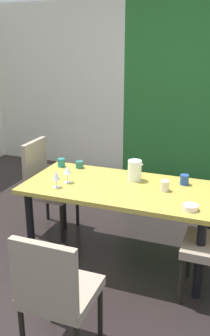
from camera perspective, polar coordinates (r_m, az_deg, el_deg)
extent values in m
cube|color=black|center=(3.53, -4.60, -15.30)|extent=(5.63, 5.75, 0.02)
cube|color=silver|center=(6.22, -7.51, 12.27)|extent=(2.35, 0.10, 2.52)
cube|color=#AD993D|center=(3.36, 2.42, -3.07)|extent=(1.73, 0.85, 0.04)
cylinder|color=black|center=(4.06, -6.47, -4.77)|extent=(0.07, 0.07, 0.69)
cylinder|color=black|center=(3.67, 15.52, -8.07)|extent=(0.07, 0.07, 0.69)
cylinder|color=black|center=(3.55, -11.32, -8.69)|extent=(0.07, 0.07, 0.69)
cylinder|color=black|center=(3.10, 14.18, -13.33)|extent=(0.07, 0.07, 0.69)
cylinder|color=black|center=(3.08, 11.54, -16.57)|extent=(0.04, 0.04, 0.41)
cylinder|color=black|center=(3.39, 12.68, -12.98)|extent=(0.04, 0.04, 0.41)
cube|color=gray|center=(2.54, -6.64, -18.25)|extent=(0.44, 0.44, 0.07)
cube|color=gray|center=(2.26, -9.28, -16.35)|extent=(0.42, 0.05, 0.46)
cylinder|color=black|center=(2.89, -8.17, -19.01)|extent=(0.04, 0.04, 0.41)
cylinder|color=black|center=(2.76, -0.74, -20.94)|extent=(0.04, 0.04, 0.41)
cylinder|color=black|center=(2.65, -12.47, -23.54)|extent=(0.04, 0.04, 0.41)
cube|color=gray|center=(4.02, -7.91, -3.60)|extent=(0.44, 0.44, 0.07)
cube|color=gray|center=(4.02, -10.59, 0.36)|extent=(0.05, 0.42, 0.54)
cylinder|color=black|center=(4.19, -4.22, -6.07)|extent=(0.04, 0.04, 0.41)
cylinder|color=black|center=(3.88, -6.61, -8.27)|extent=(0.04, 0.04, 0.41)
cylinder|color=black|center=(4.35, -8.78, -5.26)|extent=(0.04, 0.04, 0.41)
cylinder|color=black|center=(4.06, -11.43, -7.28)|extent=(0.04, 0.04, 0.41)
cylinder|color=silver|center=(3.45, -5.72, -2.17)|extent=(0.07, 0.07, 0.00)
cylinder|color=silver|center=(3.43, -5.75, -1.48)|extent=(0.01, 0.01, 0.08)
cone|color=silver|center=(3.41, -5.79, -0.28)|extent=(0.08, 0.08, 0.07)
cylinder|color=silver|center=(3.35, -7.40, -2.91)|extent=(0.06, 0.06, 0.00)
cylinder|color=silver|center=(3.34, -7.43, -2.32)|extent=(0.01, 0.01, 0.07)
cone|color=silver|center=(3.31, -7.48, -1.10)|extent=(0.07, 0.07, 0.08)
cylinder|color=white|center=(2.96, 12.89, -5.86)|extent=(0.12, 0.12, 0.04)
cylinder|color=#29655A|center=(3.82, -3.91, 0.54)|extent=(0.08, 0.08, 0.07)
cylinder|color=silver|center=(3.28, 9.10, -2.69)|extent=(0.08, 0.08, 0.09)
cylinder|color=#254697|center=(3.45, 12.01, -1.75)|extent=(0.08, 0.08, 0.09)
cylinder|color=#21766F|center=(3.87, -6.67, 0.82)|extent=(0.08, 0.08, 0.09)
cylinder|color=white|center=(3.47, 4.54, -0.36)|extent=(0.13, 0.13, 0.19)
cone|color=white|center=(3.43, 5.50, 0.79)|extent=(0.04, 0.04, 0.03)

